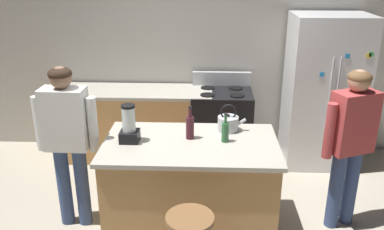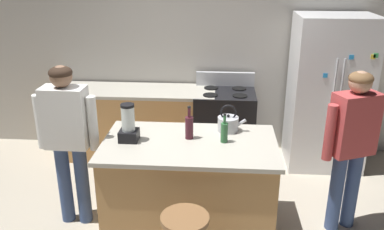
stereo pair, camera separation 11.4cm
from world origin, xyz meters
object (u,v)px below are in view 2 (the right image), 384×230
person_by_island_left (67,132)px  person_by_sink_right (352,138)px  tea_kettle (228,123)px  blender_appliance (129,125)px  refrigerator (328,93)px  kitchen_island (190,186)px  bottle_olive_oil (224,132)px  stove_range (224,125)px  bottle_wine (189,127)px

person_by_island_left → person_by_sink_right: size_ratio=1.01×
tea_kettle → blender_appliance: bearing=-162.3°
refrigerator → person_by_sink_right: (-0.11, -1.37, 0.01)m
kitchen_island → bottle_olive_oil: bearing=5.5°
kitchen_island → tea_kettle: bearing=39.7°
refrigerator → person_by_island_left: refrigerator is taller
person_by_island_left → blender_appliance: person_by_island_left is taller
refrigerator → stove_range: bearing=178.9°
kitchen_island → bottle_olive_oil: (0.31, 0.03, 0.56)m
stove_range → person_by_sink_right: size_ratio=0.70×
kitchen_island → stove_range: bearing=77.9°
blender_appliance → bottle_olive_oil: size_ratio=1.27×
refrigerator → person_by_island_left: size_ratio=1.18×
blender_appliance → tea_kettle: size_ratio=1.27×
stove_range → blender_appliance: (-0.88, -1.52, 0.60)m
bottle_wine → stove_range: bearing=76.9°
kitchen_island → bottle_wine: bottle_wine is taller
person_by_island_left → bottle_wine: bearing=2.4°
kitchen_island → stove_range: 1.56m
person_by_island_left → bottle_wine: (1.13, 0.05, 0.07)m
tea_kettle → stove_range: bearing=91.1°
bottle_olive_oil → blender_appliance: bearing=-178.1°
blender_appliance → bottle_wine: 0.55m
stove_range → bottle_olive_oil: bearing=-90.5°
kitchen_island → bottle_wine: size_ratio=5.03×
refrigerator → bottle_wine: size_ratio=5.96×
kitchen_island → blender_appliance: 0.82m
person_by_sink_right → bottle_wine: 1.48m
person_by_island_left → bottle_olive_oil: person_by_island_left is taller
bottle_olive_oil → tea_kettle: (0.04, 0.26, -0.02)m
kitchen_island → refrigerator: (1.58, 1.50, 0.48)m
bottle_wine → bottle_olive_oil: bearing=-10.2°
kitchen_island → blender_appliance: (-0.55, 0.00, 0.61)m
bottle_wine → refrigerator: bearing=41.6°
blender_appliance → tea_kettle: (0.90, 0.29, -0.07)m
refrigerator → tea_kettle: refrigerator is taller
bottle_olive_oil → bottle_wine: (-0.32, 0.06, 0.02)m
kitchen_island → stove_range: (0.33, 1.52, 0.01)m
refrigerator → person_by_island_left: (-2.73, -1.46, 0.03)m
tea_kettle → person_by_island_left: bearing=-170.5°
blender_appliance → bottle_olive_oil: blender_appliance is taller
kitchen_island → tea_kettle: (0.35, 0.29, 0.54)m
person_by_island_left → bottle_olive_oil: bearing=-0.4°
refrigerator → blender_appliance: size_ratio=5.36×
blender_appliance → bottle_wine: size_ratio=1.11×
kitchen_island → person_by_island_left: 1.25m
person_by_island_left → person_by_sink_right: (2.62, 0.09, -0.02)m
stove_range → tea_kettle: bearing=-88.9°
refrigerator → bottle_olive_oil: bearing=-130.8°
person_by_island_left → tea_kettle: person_by_island_left is taller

